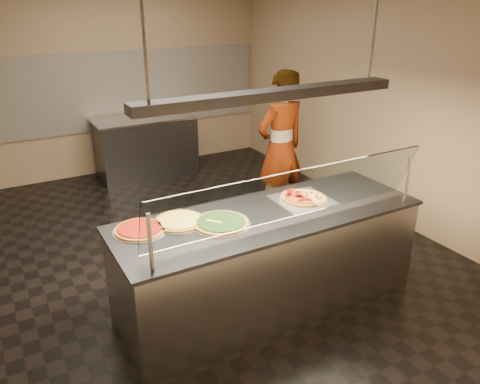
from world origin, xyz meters
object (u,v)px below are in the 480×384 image
half_pizza_pepperoni (294,199)px  worker (281,148)px  perforated_tray (303,199)px  half_pizza_sausage (312,195)px  pizza_spatula (221,220)px  prep_table (146,146)px  pizza_cheese (179,220)px  pizza_tomato (140,229)px  pizza_spinach (221,222)px  serving_counter (268,260)px  sneeze_guard (294,195)px  heat_lamp_housing (273,95)px

half_pizza_pepperoni → worker: bearing=60.5°
perforated_tray → half_pizza_sausage: half_pizza_sausage is taller
pizza_spatula → prep_table: bearing=80.6°
pizza_cheese → pizza_tomato: bearing=178.7°
pizza_spinach → pizza_cheese: bearing=144.1°
serving_counter → half_pizza_sausage: 0.72m
pizza_spatula → half_pizza_pepperoni: bearing=4.6°
pizza_spinach → pizza_cheese: 0.35m
sneeze_guard → pizza_tomato: (-1.08, 0.57, -0.28)m
perforated_tray → pizza_tomato: bearing=174.6°
half_pizza_pepperoni → pizza_spatula: bearing=-175.4°
half_pizza_pepperoni → prep_table: bearing=92.1°
pizza_tomato → perforated_tray: bearing=-5.4°
half_pizza_sausage → pizza_tomato: (-1.60, 0.14, -0.01)m
half_pizza_pepperoni → heat_lamp_housing: size_ratio=0.18×
sneeze_guard → worker: (1.10, 1.81, -0.28)m
prep_table → pizza_spatula: bearing=-99.4°
pizza_tomato → half_pizza_sausage: bearing=-5.1°
half_pizza_sausage → pizza_cheese: bearing=173.9°
sneeze_guard → perforated_tray: 0.67m
perforated_tray → prep_table: size_ratio=0.33×
serving_counter → sneeze_guard: 0.83m
prep_table → heat_lamp_housing: heat_lamp_housing is taller
sneeze_guard → half_pizza_pepperoni: bearing=53.2°
sneeze_guard → half_pizza_sausage: (0.52, 0.43, -0.27)m
serving_counter → pizza_spinach: (-0.46, 0.02, 0.48)m
pizza_cheese → prep_table: (0.93, 3.67, -0.48)m
pizza_tomato → heat_lamp_housing: (1.08, -0.23, 1.01)m
pizza_cheese → serving_counter: bearing=-16.6°
serving_counter → half_pizza_sausage: (0.52, 0.09, 0.49)m
heat_lamp_housing → half_pizza_sausage: bearing=9.5°
pizza_cheese → pizza_spatula: size_ratio=1.59×
pizza_tomato → sneeze_guard: bearing=-28.0°
half_pizza_pepperoni → pizza_cheese: 1.08m
serving_counter → pizza_spatula: (-0.46, 0.03, 0.49)m
perforated_tray → pizza_tomato: 1.51m
heat_lamp_housing → pizza_cheese: bearing=163.4°
pizza_cheese → worker: worker is taller
pizza_spatula → prep_table: (0.64, 3.86, -0.49)m
pizza_spatula → prep_table: pizza_spatula is taller
pizza_spinach → pizza_tomato: (-0.62, 0.21, -0.00)m
perforated_tray → prep_table: bearing=93.6°
perforated_tray → pizza_cheese: pizza_cheese is taller
half_pizza_pepperoni → worker: worker is taller
half_pizza_pepperoni → worker: 1.58m
half_pizza_pepperoni → pizza_spatula: (-0.78, -0.06, -0.01)m
pizza_spatula → heat_lamp_housing: bearing=-3.3°
perforated_tray → half_pizza_pepperoni: size_ratio=1.23×
pizza_tomato → heat_lamp_housing: bearing=-12.0°
pizza_tomato → pizza_spatula: (0.62, -0.20, 0.01)m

